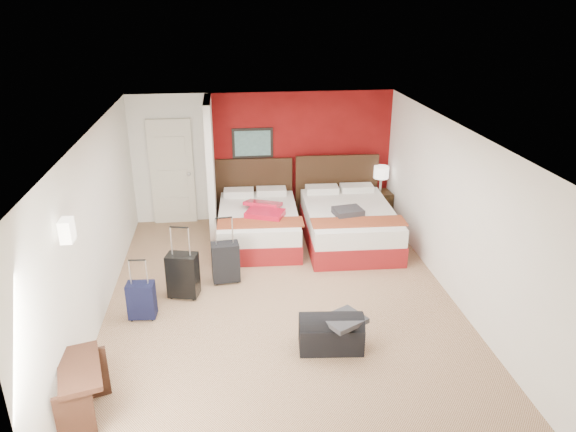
{
  "coord_description": "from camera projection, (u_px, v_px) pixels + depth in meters",
  "views": [
    {
      "loc": [
        -0.72,
        -6.77,
        4.12
      ],
      "look_at": [
        0.19,
        0.8,
        1.0
      ],
      "focal_mm": 33.41,
      "sensor_mm": 36.0,
      "label": 1
    }
  ],
  "objects": [
    {
      "name": "suitcase_navy",
      "position": [
        142.0,
        302.0,
        7.33
      ],
      "size": [
        0.38,
        0.25,
        0.51
      ],
      "primitive_type": "cube",
      "rotation": [
        0.0,
        0.0,
        -0.08
      ],
      "color": "black",
      "rests_on": "ground"
    },
    {
      "name": "suitcase_black",
      "position": [
        183.0,
        277.0,
        7.84
      ],
      "size": [
        0.49,
        0.37,
        0.66
      ],
      "primitive_type": "cube",
      "rotation": [
        0.0,
        0.0,
        -0.24
      ],
      "color": "black",
      "rests_on": "ground"
    },
    {
      "name": "red_suitcase_open",
      "position": [
        264.0,
        209.0,
        9.43
      ],
      "size": [
        0.91,
        1.04,
        0.11
      ],
      "primitive_type": "cube",
      "rotation": [
        0.0,
        0.0,
        -0.39
      ],
      "color": "red",
      "rests_on": "bed_left"
    },
    {
      "name": "entry_door",
      "position": [
        172.0,
        172.0,
        10.22
      ],
      "size": [
        0.82,
        0.06,
        2.05
      ],
      "primitive_type": "cube",
      "color": "silver",
      "rests_on": "ground"
    },
    {
      "name": "bed_right",
      "position": [
        349.0,
        225.0,
        9.61
      ],
      "size": [
        1.61,
        2.25,
        0.66
      ],
      "primitive_type": "cube",
      "rotation": [
        0.0,
        0.0,
        -0.03
      ],
      "color": "white",
      "rests_on": "ground"
    },
    {
      "name": "room_walls",
      "position": [
        184.0,
        191.0,
        8.54
      ],
      "size": [
        5.02,
        6.52,
        2.5
      ],
      "color": "white",
      "rests_on": "ground"
    },
    {
      "name": "ground",
      "position": [
        282.0,
        300.0,
        7.87
      ],
      "size": [
        6.5,
        6.5,
        0.0
      ],
      "primitive_type": "plane",
      "color": "tan",
      "rests_on": "ground"
    },
    {
      "name": "desk",
      "position": [
        83.0,
        393.0,
        5.52
      ],
      "size": [
        0.61,
        0.89,
        0.67
      ],
      "primitive_type": "cube",
      "rotation": [
        0.0,
        0.0,
        0.27
      ],
      "color": "black",
      "rests_on": "ground"
    },
    {
      "name": "partition_wall",
      "position": [
        211.0,
        169.0,
        9.68
      ],
      "size": [
        0.12,
        1.2,
        2.5
      ],
      "primitive_type": "cube",
      "color": "silver",
      "rests_on": "ground"
    },
    {
      "name": "duffel_bag",
      "position": [
        331.0,
        334.0,
        6.72
      ],
      "size": [
        0.83,
        0.5,
        0.4
      ],
      "primitive_type": "cube",
      "rotation": [
        0.0,
        0.0,
        -0.09
      ],
      "color": "black",
      "rests_on": "ground"
    },
    {
      "name": "bed_left",
      "position": [
        258.0,
        226.0,
        9.65
      ],
      "size": [
        1.51,
        2.08,
        0.61
      ],
      "primitive_type": "cube",
      "rotation": [
        0.0,
        0.0,
        -0.05
      ],
      "color": "silver",
      "rests_on": "ground"
    },
    {
      "name": "suitcase_charcoal",
      "position": [
        226.0,
        264.0,
        8.27
      ],
      "size": [
        0.44,
        0.3,
        0.62
      ],
      "primitive_type": "cube",
      "rotation": [
        0.0,
        0.0,
        0.1
      ],
      "color": "black",
      "rests_on": "ground"
    },
    {
      "name": "jacket_draped",
      "position": [
        344.0,
        320.0,
        6.6
      ],
      "size": [
        0.61,
        0.59,
        0.06
      ],
      "primitive_type": "cube",
      "rotation": [
        0.0,
        0.0,
        0.51
      ],
      "color": "#393A3F",
      "rests_on": "duffel_bag"
    },
    {
      "name": "jacket_bundle",
      "position": [
        348.0,
        212.0,
        9.17
      ],
      "size": [
        0.53,
        0.46,
        0.11
      ],
      "primitive_type": "cube",
      "rotation": [
        0.0,
        0.0,
        0.18
      ],
      "color": "#37373C",
      "rests_on": "bed_right"
    },
    {
      "name": "nightstand",
      "position": [
        379.0,
        206.0,
        10.61
      ],
      "size": [
        0.45,
        0.45,
        0.58
      ],
      "primitive_type": "cube",
      "rotation": [
        0.0,
        0.0,
        0.09
      ],
      "color": "#301F10",
      "rests_on": "ground"
    },
    {
      "name": "red_accent_panel",
      "position": [
        302.0,
        156.0,
        10.44
      ],
      "size": [
        3.5,
        0.04,
        2.5
      ],
      "primitive_type": "cube",
      "color": "maroon",
      "rests_on": "ground"
    },
    {
      "name": "table_lamp",
      "position": [
        381.0,
        179.0,
        10.4
      ],
      "size": [
        0.31,
        0.31,
        0.52
      ],
      "primitive_type": "cylinder",
      "rotation": [
        0.0,
        0.0,
        -0.07
      ],
      "color": "silver",
      "rests_on": "nightstand"
    }
  ]
}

